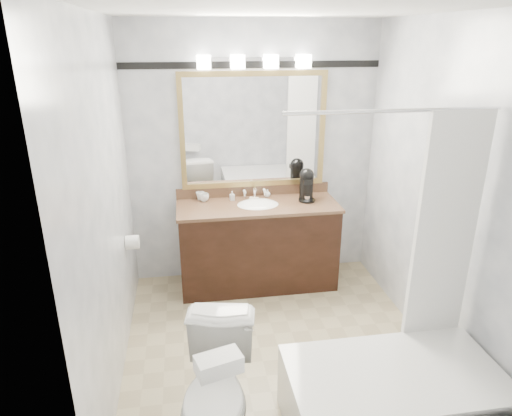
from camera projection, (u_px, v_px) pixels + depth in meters
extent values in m
cube|color=tan|center=(278.00, 346.00, 3.68)|extent=(2.40, 2.60, 0.01)
cube|color=white|center=(285.00, 8.00, 2.79)|extent=(2.40, 2.60, 0.01)
cube|color=silver|center=(253.00, 156.00, 4.44)|extent=(2.40, 0.01, 2.50)
cube|color=silver|center=(341.00, 298.00, 2.03)|extent=(2.40, 0.01, 2.50)
cube|color=silver|center=(105.00, 210.00, 3.06)|extent=(0.01, 2.60, 2.50)
cube|color=silver|center=(438.00, 192.00, 3.41)|extent=(0.01, 2.60, 2.50)
cube|color=black|center=(258.00, 246.00, 4.47)|extent=(1.50, 0.55, 0.82)
cube|color=#8F6343|center=(258.00, 206.00, 4.32)|extent=(1.53, 0.58, 0.03)
cube|color=#8F6343|center=(254.00, 190.00, 4.55)|extent=(1.53, 0.03, 0.10)
ellipsoid|color=white|center=(258.00, 207.00, 4.33)|extent=(0.44, 0.34, 0.14)
cube|color=tan|center=(253.00, 73.00, 4.15)|extent=(1.40, 0.04, 0.05)
cube|color=tan|center=(254.00, 183.00, 4.52)|extent=(1.40, 0.04, 0.05)
cube|color=tan|center=(182.00, 133.00, 4.23)|extent=(0.05, 0.04, 1.00)
cube|color=tan|center=(322.00, 129.00, 4.43)|extent=(0.05, 0.04, 1.00)
cube|color=white|center=(253.00, 131.00, 4.34)|extent=(1.30, 0.01, 1.00)
cube|color=silver|center=(254.00, 59.00, 4.09)|extent=(0.90, 0.05, 0.03)
cube|color=white|center=(204.00, 62.00, 3.99)|extent=(0.12, 0.12, 0.12)
cube|color=white|center=(238.00, 62.00, 4.03)|extent=(0.12, 0.12, 0.12)
cube|color=white|center=(271.00, 62.00, 4.08)|extent=(0.12, 0.12, 0.12)
cube|color=white|center=(304.00, 61.00, 4.12)|extent=(0.12, 0.12, 0.12)
cube|color=black|center=(253.00, 65.00, 4.13)|extent=(2.40, 0.01, 0.06)
cube|color=white|center=(392.00, 401.00, 2.83)|extent=(1.30, 0.72, 0.45)
cylinder|color=silver|center=(395.00, 111.00, 2.57)|extent=(1.30, 0.02, 0.02)
cube|color=white|center=(445.00, 233.00, 2.90)|extent=(0.40, 0.04, 1.55)
cylinder|color=white|center=(132.00, 242.00, 3.88)|extent=(0.11, 0.12, 0.12)
imported|color=white|center=(217.00, 393.00, 2.68)|extent=(0.55, 0.81, 0.76)
cube|color=white|center=(219.00, 364.00, 2.28)|extent=(0.26, 0.18, 0.09)
cylinder|color=black|center=(307.00, 200.00, 4.40)|extent=(0.16, 0.16, 0.02)
cylinder|color=black|center=(306.00, 187.00, 4.41)|extent=(0.13, 0.13, 0.23)
sphere|color=black|center=(307.00, 175.00, 4.37)|extent=(0.14, 0.14, 0.14)
cube|color=black|center=(308.00, 182.00, 4.32)|extent=(0.10, 0.10, 0.04)
cylinder|color=silver|center=(307.00, 198.00, 4.37)|extent=(0.05, 0.05, 0.05)
imported|color=white|center=(204.00, 197.00, 4.39)|extent=(0.11, 0.11, 0.07)
imported|color=white|center=(200.00, 196.00, 4.43)|extent=(0.11, 0.11, 0.08)
imported|color=white|center=(232.00, 196.00, 4.41)|extent=(0.05, 0.05, 0.09)
imported|color=white|center=(267.00, 193.00, 4.51)|extent=(0.06, 0.06, 0.08)
cube|color=beige|center=(254.00, 199.00, 4.42)|extent=(0.10, 0.08, 0.03)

